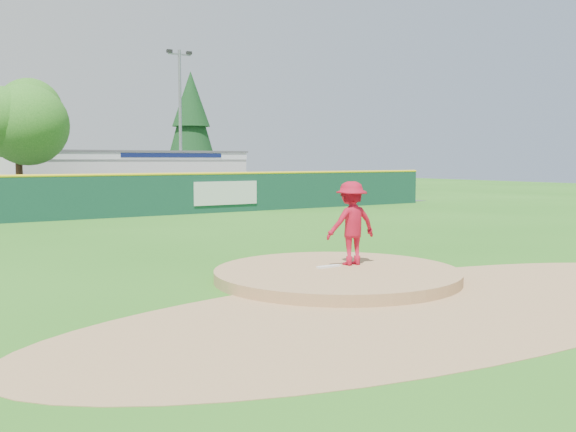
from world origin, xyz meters
TOP-DOWN VIEW (x-y plane):
  - ground at (0.00, 0.00)m, footprint 120.00×120.00m
  - pitchers_mound at (0.00, 0.00)m, footprint 5.50×5.50m
  - pitching_rubber at (0.00, 0.30)m, footprint 0.60×0.15m
  - infield_dirt_arc at (0.00, -3.00)m, footprint 15.40×15.40m
  - parking_lot at (0.00, 27.00)m, footprint 44.00×16.00m
  - pitcher at (0.66, 0.32)m, footprint 1.32×0.83m
  - van at (-0.04, 23.77)m, footprint 5.63×4.19m
  - pool_building_grp at (6.00, 31.99)m, footprint 15.20×8.20m
  - fence_banners at (-0.79, 17.92)m, footprint 18.40×0.04m
  - outfield_fence at (0.00, 18.00)m, footprint 40.00×0.14m
  - deciduous_tree at (-2.00, 25.00)m, footprint 5.60×5.60m
  - conifer_tree at (13.00, 36.00)m, footprint 4.40×4.40m
  - light_pole_right at (9.00, 29.00)m, footprint 1.75×0.25m

SIDE VIEW (x-z plane):
  - ground at x=0.00m, z-range 0.00..0.00m
  - pitchers_mound at x=0.00m, z-range -0.25..0.25m
  - infield_dirt_arc at x=0.00m, z-range 0.00..0.01m
  - parking_lot at x=0.00m, z-range 0.00..0.02m
  - pitching_rubber at x=0.00m, z-range 0.25..0.29m
  - van at x=-0.04m, z-range 0.02..1.44m
  - fence_banners at x=-0.79m, z-range 0.40..1.60m
  - outfield_fence at x=0.00m, z-range 0.05..2.12m
  - pitcher at x=0.66m, z-range 0.25..2.19m
  - pool_building_grp at x=6.00m, z-range 0.01..3.32m
  - deciduous_tree at x=-2.00m, z-range 0.87..8.23m
  - conifer_tree at x=13.00m, z-range 0.79..10.29m
  - light_pole_right at x=9.00m, z-range 0.54..10.54m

